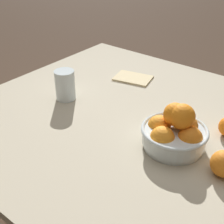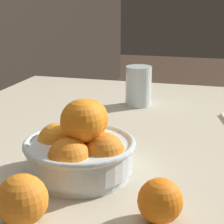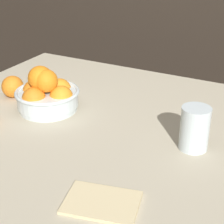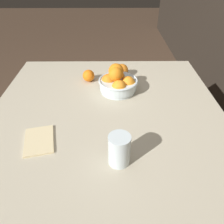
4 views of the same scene
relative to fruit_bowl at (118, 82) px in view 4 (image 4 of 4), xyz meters
The scene contains 7 objects.
ground_plane 0.82m from the fruit_bowl, 15.25° to the right, with size 12.00×12.00×0.00m, color #4C3828.
dining_table 0.26m from the fruit_bowl, 15.25° to the right, with size 1.24×1.15×0.73m.
fruit_bowl is the anchor object (origin of this frame).
juice_glass 0.51m from the fruit_bowl, ahead, with size 0.08×0.08×0.12m.
orange_loose_near_bowl 0.21m from the fruit_bowl, 124.42° to the right, with size 0.07×0.07×0.07m, color orange.
orange_loose_front 0.18m from the fruit_bowl, behind, with size 0.08×0.08×0.08m, color orange.
napkin 0.52m from the fruit_bowl, 40.34° to the right, with size 0.17×0.12×0.01m, color beige.
Camera 4 is at (0.84, 0.02, 1.37)m, focal length 35.00 mm.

